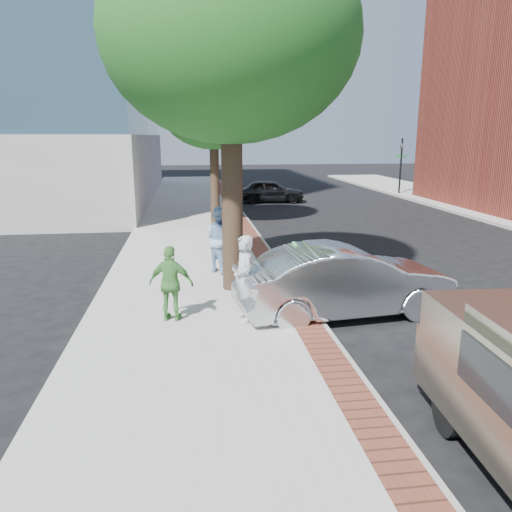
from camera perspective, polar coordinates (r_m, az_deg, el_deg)
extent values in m
plane|color=black|center=(11.18, 1.35, -7.13)|extent=(120.00, 120.00, 0.00)
cube|color=#9E9991|center=(18.73, -7.03, 1.54)|extent=(5.00, 60.00, 0.15)
cube|color=brown|center=(18.86, -0.34, 1.97)|extent=(0.60, 60.00, 0.01)
cube|color=gray|center=(18.93, 0.72, 1.76)|extent=(0.10, 60.00, 0.15)
cylinder|color=black|center=(32.49, -3.18, 9.95)|extent=(0.12, 0.12, 3.80)
imported|color=black|center=(32.44, -3.21, 11.89)|extent=(0.18, 0.15, 0.90)
cube|color=#1E7238|center=(32.45, -3.20, 11.18)|extent=(0.70, 0.03, 0.18)
cylinder|color=black|center=(35.35, 16.20, 9.74)|extent=(0.12, 0.12, 3.80)
imported|color=black|center=(35.30, 16.32, 11.51)|extent=(0.18, 0.15, 0.90)
cube|color=#1E7238|center=(35.31, 16.27, 10.87)|extent=(0.70, 0.03, 0.18)
cylinder|color=black|center=(12.38, -2.73, 6.12)|extent=(0.52, 0.52, 4.40)
ellipsoid|color=#164213|center=(12.47, -2.95, 23.94)|extent=(6.00, 6.00, 4.92)
cylinder|color=black|center=(22.43, -4.74, 8.74)|extent=(0.40, 0.40, 3.85)
ellipsoid|color=#164213|center=(22.40, -4.91, 17.04)|extent=(4.80, 4.80, 3.94)
cylinder|color=gray|center=(11.47, 4.36, -2.81)|extent=(0.07, 0.07, 1.15)
cube|color=#2D3030|center=(11.21, 4.52, 0.47)|extent=(0.12, 0.14, 0.24)
cube|color=#2D3030|center=(11.38, 4.33, 0.67)|extent=(0.12, 0.14, 0.24)
sphere|color=#3F8C4C|center=(11.17, 4.53, 1.22)|extent=(0.11, 0.11, 0.11)
sphere|color=#3F8C4C|center=(11.34, 4.34, 1.41)|extent=(0.11, 0.11, 0.11)
imported|color=#A5A5AA|center=(10.36, -1.38, -2.61)|extent=(0.55, 0.74, 1.83)
imported|color=#8DB2DB|center=(14.18, -4.15, 1.91)|extent=(1.12, 1.16, 1.89)
imported|color=#4C9041|center=(10.56, -9.67, -3.13)|extent=(1.01, 0.61, 1.61)
imported|color=#B5B8BC|center=(11.31, 10.13, -2.83)|extent=(5.02, 2.27, 1.60)
imported|color=black|center=(30.47, 1.66, 7.44)|extent=(4.18, 1.99, 1.38)
cube|color=gray|center=(8.17, 25.46, -10.83)|extent=(2.01, 1.07, 0.85)
cylinder|color=black|center=(7.51, 21.33, -16.22)|extent=(0.27, 0.69, 0.68)
cube|color=black|center=(5.87, 26.92, -14.07)|extent=(0.15, 2.11, 0.58)
cube|color=black|center=(8.42, 24.13, -7.39)|extent=(1.69, 0.13, 0.42)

